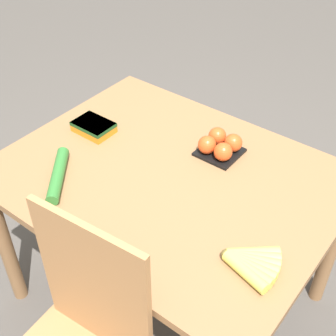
{
  "coord_description": "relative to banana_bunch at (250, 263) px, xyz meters",
  "views": [
    {
      "loc": [
        -0.78,
        1.01,
        1.81
      ],
      "look_at": [
        0.0,
        0.0,
        0.75
      ],
      "focal_mm": 50.0,
      "sensor_mm": 36.0,
      "label": 1
    }
  ],
  "objects": [
    {
      "name": "ground_plane",
      "position": [
        0.44,
        -0.18,
        -0.74
      ],
      "size": [
        12.0,
        12.0,
        0.0
      ],
      "primitive_type": "plane",
      "color": "#4C4742"
    },
    {
      "name": "dining_table",
      "position": [
        0.44,
        -0.18,
        -0.12
      ],
      "size": [
        1.19,
        0.94,
        0.72
      ],
      "color": "olive",
      "rests_on": "ground_plane"
    },
    {
      "name": "banana_bunch",
      "position": [
        0.0,
        0.0,
        0.0
      ],
      "size": [
        0.17,
        0.17,
        0.04
      ],
      "color": "brown",
      "rests_on": "dining_table"
    },
    {
      "name": "tomato_pack",
      "position": [
        0.36,
        -0.4,
        0.02
      ],
      "size": [
        0.15,
        0.15,
        0.08
      ],
      "color": "black",
      "rests_on": "dining_table"
    },
    {
      "name": "carrot_bag",
      "position": [
        0.84,
        -0.21,
        0.01
      ],
      "size": [
        0.16,
        0.11,
        0.04
      ],
      "color": "orange",
      "rests_on": "dining_table"
    },
    {
      "name": "cucumber_near",
      "position": [
        0.73,
        0.08,
        0.0
      ],
      "size": [
        0.2,
        0.24,
        0.04
      ],
      "color": "#2D702D",
      "rests_on": "dining_table"
    }
  ]
}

